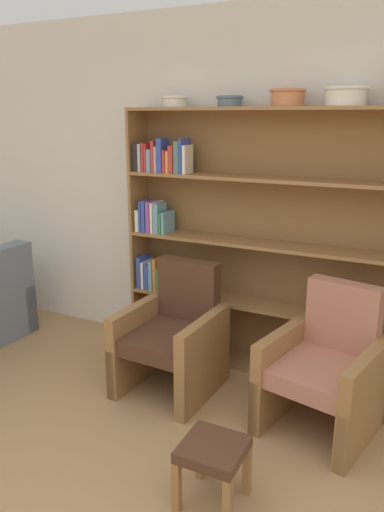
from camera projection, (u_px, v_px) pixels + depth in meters
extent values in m
cube|color=silver|center=(287.00, 195.00, 3.78)|extent=(12.00, 0.06, 2.75)
cube|color=olive|center=(140.00, 231.00, 4.23)|extent=(0.02, 0.30, 2.02)
cube|color=olive|center=(278.00, 108.00, 3.46)|extent=(2.30, 0.30, 0.03)
cube|color=olive|center=(267.00, 366.00, 4.01)|extent=(2.30, 0.30, 0.03)
cube|color=brown|center=(278.00, 243.00, 3.86)|extent=(2.30, 0.01, 2.02)
cube|color=orange|center=(145.00, 330.00, 4.40)|extent=(0.04, 0.16, 0.21)
cube|color=orange|center=(150.00, 327.00, 4.40)|extent=(0.04, 0.20, 0.27)
cube|color=#388C47|center=(154.00, 330.00, 4.37)|extent=(0.02, 0.17, 0.24)
cube|color=red|center=(157.00, 334.00, 4.37)|extent=(0.02, 0.18, 0.18)
cube|color=orange|center=(159.00, 331.00, 4.33)|extent=(0.04, 0.15, 0.26)
cube|color=#334CB2|center=(165.00, 334.00, 4.33)|extent=(0.04, 0.17, 0.21)
cube|color=gold|center=(169.00, 335.00, 4.31)|extent=(0.02, 0.18, 0.20)
cube|color=black|center=(172.00, 338.00, 4.29)|extent=(0.04, 0.16, 0.17)
cube|color=red|center=(176.00, 335.00, 4.26)|extent=(0.03, 0.15, 0.25)
cube|color=#334CB2|center=(180.00, 339.00, 4.27)|extent=(0.02, 0.17, 0.17)
cube|color=orange|center=(183.00, 336.00, 4.23)|extent=(0.04, 0.15, 0.25)
cube|color=#388C47|center=(188.00, 337.00, 4.23)|extent=(0.03, 0.18, 0.24)
cube|color=black|center=(192.00, 339.00, 4.20)|extent=(0.04, 0.15, 0.23)
cube|color=white|center=(196.00, 343.00, 4.20)|extent=(0.02, 0.16, 0.17)
cube|color=black|center=(198.00, 343.00, 4.17)|extent=(0.03, 0.13, 0.20)
cube|color=#994C99|center=(202.00, 344.00, 4.17)|extent=(0.02, 0.16, 0.18)
cube|color=olive|center=(270.00, 306.00, 3.87)|extent=(2.30, 0.30, 0.02)
cube|color=#334CB2|center=(143.00, 271.00, 4.26)|extent=(0.04, 0.16, 0.27)
cube|color=white|center=(148.00, 273.00, 4.26)|extent=(0.02, 0.19, 0.23)
cube|color=#334CB2|center=(150.00, 275.00, 4.23)|extent=(0.03, 0.14, 0.22)
cube|color=#669EB2|center=(154.00, 274.00, 4.20)|extent=(0.04, 0.13, 0.25)
cube|color=orange|center=(158.00, 274.00, 4.19)|extent=(0.03, 0.15, 0.27)
cube|color=#388C47|center=(162.00, 278.00, 4.19)|extent=(0.02, 0.16, 0.20)
cube|color=#4C756B|center=(166.00, 275.00, 4.18)|extent=(0.03, 0.19, 0.25)
cube|color=gold|center=(169.00, 275.00, 4.14)|extent=(0.04, 0.14, 0.28)
cube|color=gold|center=(175.00, 281.00, 4.13)|extent=(0.04, 0.14, 0.19)
cube|color=#7F6B4C|center=(179.00, 278.00, 4.12)|extent=(0.03, 0.17, 0.24)
cube|color=white|center=(182.00, 277.00, 4.09)|extent=(0.03, 0.15, 0.28)
cube|color=olive|center=(272.00, 245.00, 3.73)|extent=(2.30, 0.30, 0.02)
cube|color=white|center=(143.00, 219.00, 4.15)|extent=(0.03, 0.20, 0.18)
cube|color=#334CB2|center=(143.00, 216.00, 4.10)|extent=(0.02, 0.12, 0.25)
cube|color=#334CB2|center=(147.00, 216.00, 4.08)|extent=(0.03, 0.13, 0.26)
cube|color=#994C99|center=(152.00, 216.00, 4.09)|extent=(0.03, 0.17, 0.26)
cube|color=white|center=(157.00, 217.00, 4.08)|extent=(0.02, 0.20, 0.25)
cube|color=#669EB2|center=(160.00, 218.00, 4.05)|extent=(0.04, 0.16, 0.24)
cube|color=#388C47|center=(164.00, 223.00, 4.04)|extent=(0.02, 0.15, 0.17)
cube|color=#669EB2|center=(168.00, 222.00, 4.05)|extent=(0.03, 0.19, 0.18)
cube|color=olive|center=(275.00, 179.00, 3.60)|extent=(2.30, 0.30, 0.02)
cube|color=black|center=(141.00, 157.00, 4.01)|extent=(0.04, 0.18, 0.22)
cube|color=#B2A899|center=(144.00, 157.00, 3.98)|extent=(0.03, 0.17, 0.22)
cube|color=red|center=(147.00, 157.00, 3.97)|extent=(0.02, 0.16, 0.23)
cube|color=red|center=(149.00, 158.00, 3.95)|extent=(0.02, 0.13, 0.22)
cube|color=#669EB2|center=(153.00, 160.00, 3.94)|extent=(0.04, 0.15, 0.18)
cube|color=red|center=(156.00, 157.00, 3.91)|extent=(0.02, 0.12, 0.24)
cube|color=#B2A899|center=(159.00, 159.00, 3.92)|extent=(0.02, 0.15, 0.20)
cube|color=#334CB2|center=(163.00, 155.00, 3.89)|extent=(0.04, 0.14, 0.26)
cube|color=red|center=(169.00, 161.00, 3.90)|extent=(0.02, 0.18, 0.18)
cube|color=gold|center=(172.00, 162.00, 3.90)|extent=(0.02, 0.20, 0.17)
cube|color=red|center=(174.00, 159.00, 3.85)|extent=(0.04, 0.14, 0.21)
cube|color=#4C756B|center=(181.00, 157.00, 3.84)|extent=(0.04, 0.17, 0.24)
cube|color=#334CB2|center=(185.00, 156.00, 3.82)|extent=(0.02, 0.16, 0.26)
cube|color=white|center=(188.00, 159.00, 3.81)|extent=(0.03, 0.14, 0.22)
cylinder|color=silver|center=(175.00, 102.00, 3.80)|extent=(0.18, 0.18, 0.08)
torus|color=silver|center=(175.00, 97.00, 3.79)|extent=(0.20, 0.20, 0.02)
cylinder|color=slate|center=(230.00, 102.00, 3.61)|extent=(0.18, 0.18, 0.07)
torus|color=slate|center=(230.00, 97.00, 3.60)|extent=(0.20, 0.20, 0.02)
cylinder|color=#C67547|center=(287.00, 98.00, 3.42)|extent=(0.23, 0.23, 0.11)
torus|color=#C67547|center=(288.00, 90.00, 3.41)|extent=(0.25, 0.25, 0.02)
cylinder|color=silver|center=(346.00, 97.00, 3.25)|extent=(0.27, 0.27, 0.11)
torus|color=silver|center=(347.00, 89.00, 3.24)|extent=(0.29, 0.29, 0.02)
cube|color=olive|center=(182.00, 396.00, 3.27)|extent=(0.07, 0.07, 0.37)
cube|color=olive|center=(113.00, 374.00, 3.53)|extent=(0.07, 0.07, 0.37)
cube|color=olive|center=(223.00, 358.00, 3.78)|extent=(0.07, 0.07, 0.37)
cube|color=olive|center=(160.00, 342.00, 4.05)|extent=(0.07, 0.07, 0.37)
cube|color=#4C2D1E|center=(170.00, 339.00, 3.60)|extent=(0.51, 0.66, 0.12)
cube|color=#4C2D1E|center=(189.00, 291.00, 3.76)|extent=(0.49, 0.14, 0.49)
cube|color=olive|center=(204.00, 360.00, 3.49)|extent=(0.12, 0.68, 0.61)
cube|color=olive|center=(138.00, 343.00, 3.75)|extent=(0.12, 0.68, 0.61)
cube|color=olive|center=(343.00, 443.00, 2.79)|extent=(0.08, 0.08, 0.37)
cube|color=olive|center=(256.00, 407.00, 3.13)|extent=(0.08, 0.08, 0.37)
cube|color=olive|center=(381.00, 397.00, 3.25)|extent=(0.08, 0.08, 0.37)
cube|color=olive|center=(301.00, 370.00, 3.59)|extent=(0.08, 0.08, 0.37)
cube|color=#B2705B|center=(322.00, 372.00, 3.13)|extent=(0.61, 0.73, 0.12)
cube|color=#B2705B|center=(343.00, 318.00, 3.27)|extent=(0.49, 0.22, 0.49)
cube|color=olive|center=(364.00, 401.00, 2.99)|extent=(0.23, 0.68, 0.61)
cube|color=olive|center=(282.00, 372.00, 3.33)|extent=(0.23, 0.68, 0.61)
cube|color=olive|center=(200.00, 455.00, 2.76)|extent=(0.04, 0.04, 0.29)
cube|color=olive|center=(247.00, 470.00, 2.65)|extent=(0.04, 0.04, 0.29)
cube|color=olive|center=(177.00, 487.00, 2.52)|extent=(0.04, 0.04, 0.29)
cube|color=olive|center=(227.00, 505.00, 2.41)|extent=(0.04, 0.04, 0.29)
cube|color=#4C2D1E|center=(213.00, 449.00, 2.54)|extent=(0.32, 0.32, 0.06)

